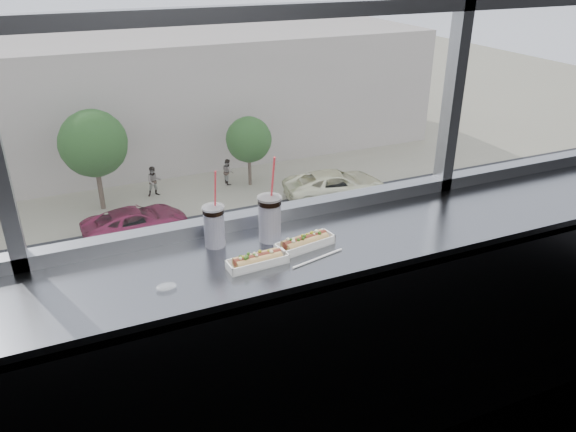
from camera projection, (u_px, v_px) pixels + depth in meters
name	position (u px, v px, depth m)	size (l,w,h in m)	color
wall_back_lower	(264.00, 321.00, 2.78)	(6.00, 6.00, 0.00)	black
counter	(285.00, 255.00, 2.33)	(6.00, 0.55, 0.06)	gray
counter_fascia	(310.00, 391.00, 2.35)	(6.00, 0.04, 1.04)	gray
hotdog_tray_left	(258.00, 260.00, 2.19)	(0.25, 0.09, 0.06)	white
hotdog_tray_right	(305.00, 242.00, 2.32)	(0.27, 0.13, 0.06)	white
soda_cup_left	(214.00, 224.00, 2.31)	(0.09, 0.09, 0.34)	white
soda_cup_right	(270.00, 216.00, 2.35)	(0.10, 0.10, 0.38)	white
loose_straw	(318.00, 258.00, 2.24)	(0.01, 0.01, 0.25)	white
wrapper	(166.00, 287.00, 2.04)	(0.09, 0.06, 0.02)	silver
plaza_ground	(63.00, 135.00, 43.69)	(120.00, 120.00, 0.00)	gray
street_asphalt	(100.00, 284.00, 24.29)	(80.00, 10.00, 0.06)	black
far_sidewalk	(82.00, 212.00, 30.89)	(80.00, 6.00, 0.04)	gray
far_building	(58.00, 100.00, 37.42)	(50.00, 14.00, 8.00)	#AEA399
car_near_d	(260.00, 279.00, 22.65)	(6.34, 2.64, 2.11)	white
car_far_c	(336.00, 181.00, 32.02)	(6.60, 2.75, 2.20)	#FFFCCC
car_far_b	(135.00, 218.00, 27.99)	(5.76, 2.40, 1.92)	maroon
car_near_e	(420.00, 242.00, 25.46)	(6.41, 2.67, 2.14)	#384878
car_near_c	(140.00, 306.00, 20.91)	(6.46, 2.69, 2.15)	maroon
pedestrian_d	(228.00, 169.00, 34.18)	(0.84, 0.63, 1.89)	#66605B
pedestrian_c	(154.00, 178.00, 32.45)	(0.96, 0.72, 2.15)	#66605B
tree_center	(93.00, 144.00, 29.66)	(3.61, 3.61, 5.64)	#47382B
tree_right	(249.00, 140.00, 33.21)	(2.74, 2.74, 4.28)	#47382B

